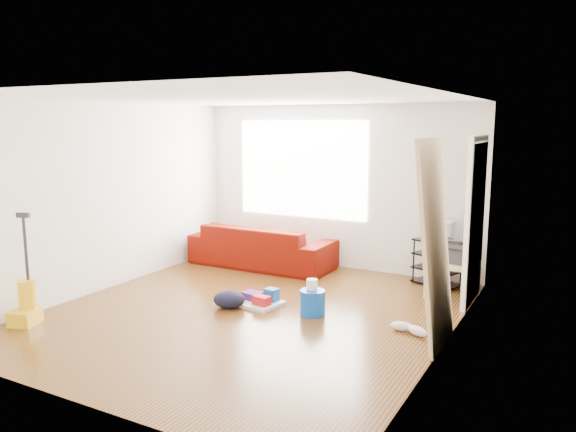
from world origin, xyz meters
The scene contains 13 objects.
room centered at (0.07, 0.15, 1.25)m, with size 4.51×5.01×2.51m.
sofa centered at (-1.01, 1.95, 0.00)m, with size 2.26×0.88×0.66m, color #5F0800.
tv_stand centered at (1.65, 2.22, 0.32)m, with size 0.71×0.56×0.63m.
tv centered at (1.65, 2.22, 0.79)m, with size 0.54×0.07×0.31m, color black.
side_table centered at (1.95, 1.82, 0.38)m, with size 0.62×0.62×0.45m.
printer centered at (1.95, 1.82, 0.55)m, with size 0.43×0.36×0.21m.
bucket centered at (0.68, 0.29, 0.00)m, with size 0.30×0.30×0.30m, color #0C49B8.
toilet_paper centered at (0.65, 0.33, 0.21)m, with size 0.13×0.13×0.12m, color white.
cleaning_tray centered at (-0.06, 0.30, 0.06)m, with size 0.61×0.52×0.20m.
backpack centered at (-0.32, 0.02, 0.00)m, with size 0.39×0.31×0.21m, color #151534.
sneakers centered at (1.85, 0.26, 0.05)m, with size 0.45×0.23×0.10m.
vacuum centered at (-2.00, -1.51, 0.23)m, with size 0.35×0.37×1.26m.
door_panel centered at (2.13, 0.08, 0.00)m, with size 0.04×0.84×2.09m, color tan.
Camera 1 is at (3.44, -5.38, 2.23)m, focal length 35.00 mm.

